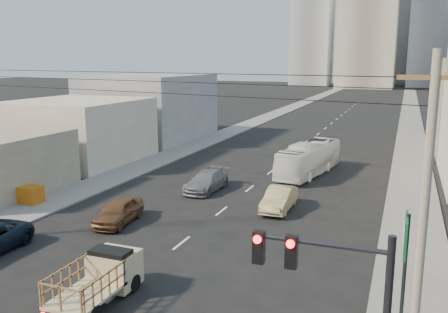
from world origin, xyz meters
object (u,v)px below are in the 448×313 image
Objects in this scene: city_bus at (309,159)px; crate_stack at (28,194)px; flatbed_pickup at (99,276)px; utility_pole at (422,237)px; sedan_brown at (118,211)px; green_sign at (405,251)px; sedan_tan at (279,199)px; traffic_signal at (340,309)px; sedan_grey at (207,181)px.

crate_stack is (-16.34, -15.68, -0.70)m from city_bus.
city_bus is at bearing 81.74° from flatbed_pickup.
utility_pole is (11.83, -2.12, 4.09)m from flatbed_pickup.
green_sign reaches higher than sedan_brown.
green_sign is (7.71, -14.15, 3.00)m from sedan_tan.
traffic_signal is at bearing -24.59° from flatbed_pickup.
sedan_grey is 0.50× the size of utility_pole.
green_sign is (1.39, 5.01, -0.34)m from traffic_signal.
sedan_tan is at bearing -19.74° from sedan_grey.
city_bus is at bearing 57.41° from sedan_brown.
utility_pole reaches higher than traffic_signal.
sedan_grey is at bearing 70.33° from sedan_brown.
traffic_signal is (12.68, -21.81, 3.35)m from sedan_grey.
utility_pole reaches higher than flatbed_pickup.
sedan_grey is 1.01× the size of green_sign.
green_sign is at bearing 97.67° from utility_pole.
flatbed_pickup is 15.03m from sedan_tan.
sedan_brown is 8.08m from crate_stack.
city_bus is at bearing 107.47° from green_sign.
city_bus reaches higher than crate_stack.
traffic_signal is (6.32, -19.16, 3.33)m from sedan_tan.
sedan_tan is 20.45m from traffic_signal.
crate_stack is (-24.16, 9.19, -3.05)m from green_sign.
utility_pole is at bearing -25.51° from crate_stack.
green_sign is (14.07, -16.80, 3.01)m from sedan_grey.
traffic_signal reaches higher than green_sign.
sedan_tan is (0.12, -10.72, -0.65)m from city_bus.
city_bus is 1.67× the size of traffic_signal.
sedan_tan is at bearing -79.51° from city_bus.
crate_stack is at bearing 159.17° from green_sign.
green_sign reaches higher than crate_stack.
sedan_tan is 19.02m from utility_pole.
flatbed_pickup is at bearing -78.60° from sedan_grey.
utility_pole is (8.05, -16.65, 4.44)m from sedan_tan.
utility_pole is (0.34, -2.50, 1.44)m from green_sign.
crate_stack is at bearing -126.32° from city_bus.
traffic_signal is at bearing -31.95° from crate_stack.
sedan_tan is at bearing 16.78° from crate_stack.
city_bus is 2.30× the size of sedan_brown.
utility_pole is at bearing 55.39° from traffic_signal.
sedan_grey is at bearing 37.02° from crate_stack.
sedan_brown is at bearing -144.64° from sedan_tan.
utility_pole is (16.50, -10.57, 4.44)m from sedan_brown.
sedan_tan is (3.78, 14.54, -0.35)m from flatbed_pickup.
utility_pole is 5.56× the size of crate_stack.
sedan_brown is 0.96× the size of sedan_tan.
green_sign reaches higher than sedan_grey.
traffic_signal is at bearing -105.55° from green_sign.
flatbed_pickup is 0.87× the size of sedan_grey.
crate_stack is (-12.67, 9.58, -0.40)m from flatbed_pickup.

